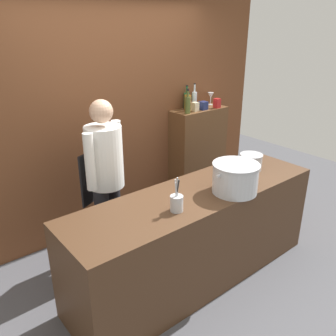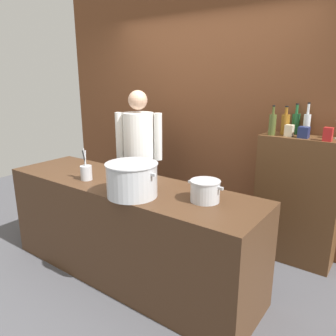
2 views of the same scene
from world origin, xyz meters
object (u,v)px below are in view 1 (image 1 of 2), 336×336
object	(u,v)px
stockpot_small	(251,162)
wine_bottle_amber	(188,102)
spice_tin_cream	(195,107)
chef	(105,173)
wine_bottle_clear	(194,99)
spice_tin_navy	(203,106)
stockpot_large	(235,178)
wine_glass_tall	(211,96)
wine_bottle_green	(187,100)
wine_bottle_olive	(188,105)
spice_tin_red	(217,103)
utensil_crock	(177,203)

from	to	relation	value
stockpot_small	wine_bottle_amber	world-z (taller)	wine_bottle_amber
wine_bottle_amber	spice_tin_cream	world-z (taller)	wine_bottle_amber
wine_bottle_amber	spice_tin_cream	size ratio (longest dim) A/B	2.53
wine_bottle_amber	chef	bearing A→B (deg)	-162.19
wine_bottle_clear	spice_tin_navy	xyz separation A→B (m)	(0.02, -0.15, -0.06)
stockpot_large	wine_glass_tall	world-z (taller)	wine_glass_tall
wine_bottle_green	spice_tin_cream	size ratio (longest dim) A/B	2.72
chef	wine_bottle_amber	distance (m)	1.58
stockpot_small	spice_tin_cream	bearing A→B (deg)	76.82
wine_bottle_clear	wine_glass_tall	size ratio (longest dim) A/B	1.88
stockpot_small	spice_tin_navy	bearing A→B (deg)	70.33
wine_bottle_amber	wine_bottle_olive	size ratio (longest dim) A/B	0.97
stockpot_small	stockpot_large	bearing A→B (deg)	-155.44
stockpot_small	wine_bottle_green	world-z (taller)	wine_bottle_green
chef	wine_bottle_olive	bearing A→B (deg)	168.62
wine_bottle_olive	spice_tin_red	bearing A→B (deg)	-1.73
chef	wine_bottle_olive	xyz separation A→B (m)	(1.36, 0.37, 0.40)
wine_bottle_clear	wine_glass_tall	xyz separation A→B (m)	(0.28, -0.01, 0.01)
wine_bottle_green	spice_tin_navy	bearing A→B (deg)	-53.98
utensil_crock	wine_bottle_olive	distance (m)	1.79
utensil_crock	spice_tin_red	world-z (taller)	spice_tin_red
stockpot_small	spice_tin_cream	size ratio (longest dim) A/B	2.69
wine_bottle_clear	spice_tin_navy	bearing A→B (deg)	-83.27
wine_bottle_green	spice_tin_red	xyz separation A→B (m)	(0.33, -0.21, -0.05)
chef	wine_glass_tall	xyz separation A→B (m)	(1.91, 0.52, 0.41)
chef	stockpot_large	size ratio (longest dim) A/B	3.58
wine_bottle_olive	wine_glass_tall	size ratio (longest dim) A/B	1.72
wine_bottle_amber	wine_bottle_clear	size ratio (longest dim) A/B	0.89
stockpot_small	spice_tin_red	size ratio (longest dim) A/B	2.46
chef	wine_bottle_olive	world-z (taller)	chef
wine_bottle_amber	wine_bottle_clear	world-z (taller)	wine_bottle_clear
stockpot_large	utensil_crock	bearing A→B (deg)	174.21
stockpot_small	spice_tin_cream	world-z (taller)	spice_tin_cream
wine_bottle_clear	chef	bearing A→B (deg)	-161.79
spice_tin_red	spice_tin_cream	distance (m)	0.34
utensil_crock	spice_tin_red	bearing A→B (deg)	35.43
spice_tin_navy	stockpot_large	bearing A→B (deg)	-124.31
utensil_crock	wine_bottle_olive	xyz separation A→B (m)	(1.23, 1.24, 0.39)
utensil_crock	spice_tin_navy	xyz separation A→B (m)	(1.52, 1.26, 0.34)
utensil_crock	stockpot_small	bearing A→B (deg)	8.74
wine_bottle_olive	spice_tin_cream	size ratio (longest dim) A/B	2.61
stockpot_large	wine_bottle_olive	xyz separation A→B (m)	(0.62, 1.30, 0.33)
stockpot_small	utensil_crock	xyz separation A→B (m)	(-1.13, -0.17, -0.01)
chef	utensil_crock	xyz separation A→B (m)	(0.13, -0.88, 0.01)
wine_glass_tall	spice_tin_red	bearing A→B (deg)	-108.59
chef	stockpot_small	xyz separation A→B (m)	(1.26, -0.70, 0.02)
utensil_crock	spice_tin_navy	world-z (taller)	spice_tin_navy
stockpot_large	spice_tin_cream	world-z (taller)	spice_tin_cream
wine_bottle_amber	spice_tin_cream	bearing A→B (deg)	-48.63
wine_bottle_amber	spice_tin_navy	bearing A→B (deg)	-22.21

